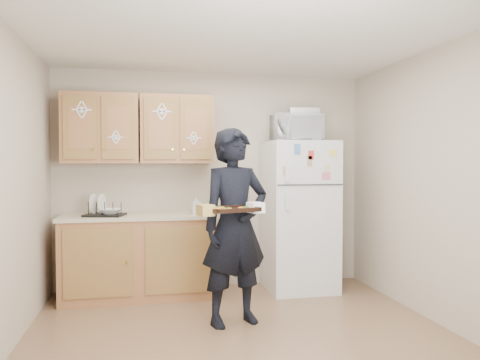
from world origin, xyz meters
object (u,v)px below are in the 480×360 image
at_px(person, 235,226).
at_px(dish_rack, 105,208).
at_px(refrigerator, 299,216).
at_px(baking_tray, 231,210).
at_px(microwave, 297,128).

height_order(person, dish_rack, person).
height_order(refrigerator, baking_tray, refrigerator).
bearing_deg(person, baking_tray, -123.98).
height_order(baking_tray, dish_rack, baking_tray).
bearing_deg(microwave, dish_rack, 179.98).
height_order(microwave, dish_rack, microwave).
bearing_deg(microwave, refrigerator, 43.42).
distance_m(baking_tray, dish_rack, 1.67).
bearing_deg(dish_rack, baking_tray, -47.94).
distance_m(refrigerator, dish_rack, 2.15).
distance_m(refrigerator, person, 1.37).
xyz_separation_m(baking_tray, microwave, (0.98, 1.22, 0.79)).
xyz_separation_m(refrigerator, person, (-0.94, -0.99, 0.03)).
bearing_deg(dish_rack, person, -38.29).
relative_size(refrigerator, microwave, 3.14).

